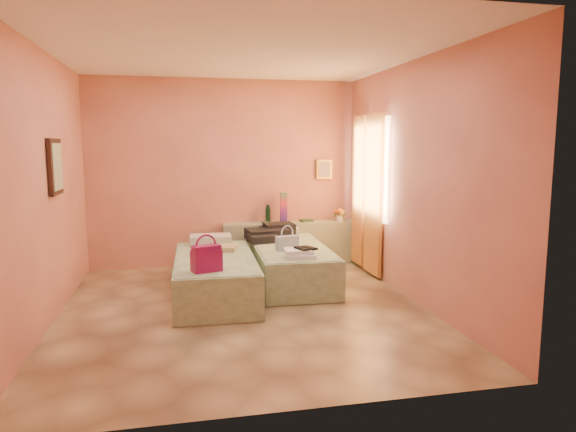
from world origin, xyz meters
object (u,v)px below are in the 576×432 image
object	(u,v)px
green_book	(306,220)
blue_handbag	(287,243)
magenta_handbag	(206,258)
headboard_ledge	(290,243)
flower_vase	(340,214)
water_bottle	(268,214)
bed_right	(290,264)
towel_stack	(301,253)
bed_left	(215,277)

from	to	relation	value
green_book	blue_handbag	bearing A→B (deg)	-127.94
magenta_handbag	green_book	bearing A→B (deg)	35.85
headboard_ledge	blue_handbag	bearing A→B (deg)	-103.57
green_book	magenta_handbag	xyz separation A→B (m)	(-1.66, -2.25, -0.02)
headboard_ledge	flower_vase	size ratio (longest dim) A/B	8.52
water_bottle	green_book	world-z (taller)	water_bottle
bed_right	green_book	xyz separation A→B (m)	(0.49, 1.08, 0.42)
magenta_handbag	blue_handbag	xyz separation A→B (m)	(1.07, 0.90, -0.05)
water_bottle	towel_stack	world-z (taller)	water_bottle
green_book	flower_vase	xyz separation A→B (m)	(0.51, -0.09, 0.10)
water_bottle	flower_vase	world-z (taller)	water_bottle
bed_right	water_bottle	bearing A→B (deg)	98.05
bed_left	towel_stack	world-z (taller)	towel_stack
headboard_ledge	towel_stack	world-z (taller)	headboard_ledge
bed_left	water_bottle	world-z (taller)	water_bottle
flower_vase	towel_stack	distance (m)	2.02
headboard_ledge	bed_right	distance (m)	1.09
headboard_ledge	flower_vase	distance (m)	0.90
bed_right	bed_left	bearing A→B (deg)	-154.24
towel_stack	bed_left	bearing A→B (deg)	164.45
headboard_ledge	bed_left	bearing A→B (deg)	-129.46
bed_right	towel_stack	size ratio (longest dim) A/B	5.71
headboard_ledge	bed_left	size ratio (longest dim) A/B	1.02
blue_handbag	bed_left	bearing A→B (deg)	178.44
headboard_ledge	bed_right	size ratio (longest dim) A/B	1.02
bed_right	towel_stack	xyz separation A→B (m)	(-0.03, -0.73, 0.30)
water_bottle	blue_handbag	world-z (taller)	water_bottle
headboard_ledge	magenta_handbag	world-z (taller)	magenta_handbag
bed_right	water_bottle	xyz separation A→B (m)	(-0.12, 1.06, 0.53)
water_bottle	flower_vase	size ratio (longest dim) A/B	1.10
flower_vase	magenta_handbag	distance (m)	3.06
headboard_ledge	blue_handbag	xyz separation A→B (m)	(-0.32, -1.34, 0.27)
water_bottle	towel_stack	distance (m)	1.81
headboard_ledge	magenta_handbag	bearing A→B (deg)	-121.84
bed_left	flower_vase	xyz separation A→B (m)	(2.03, 1.44, 0.52)
headboard_ledge	water_bottle	bearing A→B (deg)	-178.39
green_book	towel_stack	size ratio (longest dim) A/B	0.55
flower_vase	blue_handbag	bearing A→B (deg)	-131.20
blue_handbag	towel_stack	size ratio (longest dim) A/B	0.81
bed_right	green_book	size ratio (longest dim) A/B	10.34
bed_left	blue_handbag	xyz separation A→B (m)	(0.93, 0.19, 0.34)
bed_left	green_book	size ratio (longest dim) A/B	10.34
bed_right	blue_handbag	size ratio (longest dim) A/B	7.08
water_bottle	towel_stack	bearing A→B (deg)	-87.32
bed_left	magenta_handbag	bearing A→B (deg)	-98.91
headboard_ledge	flower_vase	world-z (taller)	flower_vase
bed_left	towel_stack	size ratio (longest dim) A/B	5.71
bed_right	magenta_handbag	bearing A→B (deg)	-133.05
bed_left	flower_vase	size ratio (longest dim) A/B	8.31
green_book	bed_left	bearing A→B (deg)	-149.03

